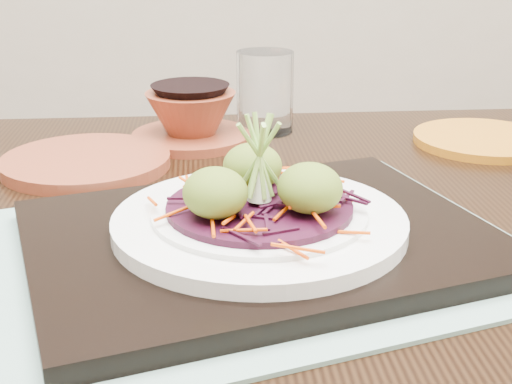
{
  "coord_description": "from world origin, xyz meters",
  "views": [
    {
      "loc": [
        -0.08,
        -0.64,
        1.01
      ],
      "look_at": [
        0.0,
        -0.07,
        0.79
      ],
      "focal_mm": 50.0,
      "sensor_mm": 36.0,
      "label": 1
    }
  ],
  "objects": [
    {
      "name": "terracotta_bowl_set",
      "position": [
        -0.04,
        0.25,
        0.77
      ],
      "size": [
        0.18,
        0.18,
        0.06
      ],
      "rotation": [
        0.0,
        0.0,
        -0.17
      ],
      "color": "maroon",
      "rests_on": "dining_table"
    },
    {
      "name": "scallion_garnish",
      "position": [
        0.0,
        -0.09,
        0.82
      ],
      "size": [
        0.06,
        0.06,
        0.09
      ],
      "primitive_type": null,
      "color": "#82B146",
      "rests_on": "cabbage_bed"
    },
    {
      "name": "water_glass",
      "position": [
        0.07,
        0.28,
        0.79
      ],
      "size": [
        0.1,
        0.1,
        0.11
      ],
      "primitive_type": "cylinder",
      "rotation": [
        0.0,
        0.0,
        0.33
      ],
      "color": "white",
      "rests_on": "dining_table"
    },
    {
      "name": "yellow_plate",
      "position": [
        0.34,
        0.19,
        0.75
      ],
      "size": [
        0.21,
        0.21,
        0.01
      ],
      "primitive_type": "cylinder",
      "rotation": [
        0.0,
        0.0,
        -0.16
      ],
      "color": "#AF6413",
      "rests_on": "dining_table"
    },
    {
      "name": "dining_table",
      "position": [
        0.02,
        -0.01,
        0.64
      ],
      "size": [
        1.23,
        0.86,
        0.74
      ],
      "rotation": [
        0.0,
        0.0,
        -0.06
      ],
      "color": "black",
      "rests_on": "ground"
    },
    {
      "name": "serving_tray",
      "position": [
        0.0,
        -0.09,
        0.75
      ],
      "size": [
        0.44,
        0.37,
        0.02
      ],
      "primitive_type": "cube",
      "rotation": [
        0.0,
        0.0,
        0.22
      ],
      "color": "black",
      "rests_on": "placemat"
    },
    {
      "name": "carrot_julienne",
      "position": [
        0.0,
        -0.09,
        0.79
      ],
      "size": [
        0.19,
        0.19,
        0.01
      ],
      "primitive_type": null,
      "color": "#D54003",
      "rests_on": "cabbage_bed"
    },
    {
      "name": "terracotta_side_plate",
      "position": [
        -0.16,
        0.16,
        0.75
      ],
      "size": [
        0.24,
        0.24,
        0.01
      ],
      "primitive_type": "cylinder",
      "rotation": [
        0.0,
        0.0,
        0.3
      ],
      "color": "maroon",
      "rests_on": "dining_table"
    },
    {
      "name": "cabbage_bed",
      "position": [
        0.0,
        -0.09,
        0.78
      ],
      "size": [
        0.16,
        0.16,
        0.01
      ],
      "primitive_type": "cylinder",
      "color": "#350A1D",
      "rests_on": "white_plate"
    },
    {
      "name": "white_plate",
      "position": [
        0.0,
        -0.09,
        0.77
      ],
      "size": [
        0.25,
        0.25,
        0.02
      ],
      "color": "white",
      "rests_on": "serving_tray"
    },
    {
      "name": "guacamole_scoops",
      "position": [
        0.0,
        -0.09,
        0.8
      ],
      "size": [
        0.14,
        0.12,
        0.04
      ],
      "color": "#597121",
      "rests_on": "cabbage_bed"
    },
    {
      "name": "placemat",
      "position": [
        0.0,
        -0.09,
        0.74
      ],
      "size": [
        0.51,
        0.43,
        0.0
      ],
      "primitive_type": "cube",
      "rotation": [
        0.0,
        0.0,
        0.22
      ],
      "color": "gray",
      "rests_on": "dining_table"
    }
  ]
}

